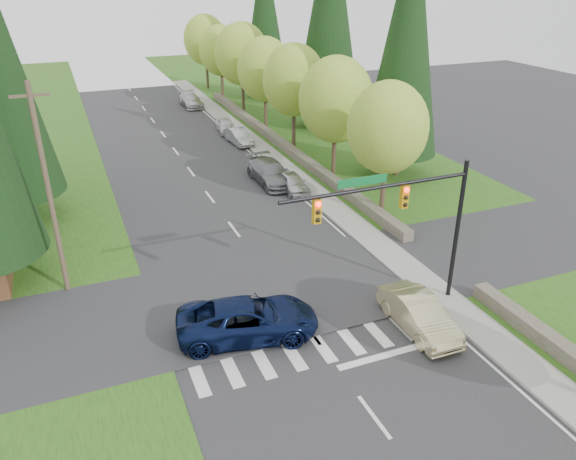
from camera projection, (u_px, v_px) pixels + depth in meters
ground at (360, 398)px, 20.47m from camera, size 120.00×120.00×0.00m
grass_east at (384, 176)px, 41.59m from camera, size 14.00×110.00×0.06m
cross_street at (280, 291)px, 27.15m from camera, size 120.00×8.00×0.10m
sidewalk_east at (298, 178)px, 41.17m from camera, size 1.80×80.00×0.13m
curb_east at (287, 179)px, 40.88m from camera, size 0.20×80.00×0.13m
stone_wall_north at (279, 142)px, 48.30m from camera, size 0.70×40.00×0.70m
traffic_signal at (406, 210)px, 23.57m from camera, size 8.70×0.37×6.80m
utility_pole at (49, 191)px, 25.03m from camera, size 1.60×0.24×10.00m
decid_tree_0 at (388, 128)px, 32.88m from camera, size 4.80×4.80×8.37m
decid_tree_1 at (336, 100)px, 38.68m from camera, size 5.20×5.20×8.80m
decid_tree_2 at (294, 80)px, 44.40m from camera, size 5.00×5.00×8.82m
decid_tree_3 at (265, 69)px, 50.39m from camera, size 5.00×5.00×8.55m
decid_tree_4 at (242, 54)px, 56.09m from camera, size 5.40×5.40×9.18m
decid_tree_5 at (221, 50)px, 62.10m from camera, size 4.80×4.80×8.30m
decid_tree_6 at (205, 40)px, 67.83m from camera, size 5.20×5.20×8.86m
conifer_e_a at (407, 38)px, 37.72m from camera, size 5.44×5.44×17.80m
conifer_e_b at (330, 7)px, 49.32m from camera, size 6.12×6.12×19.80m
conifer_e_c at (265, 13)px, 61.31m from camera, size 5.10×5.10×16.80m
sedan_champagne at (419, 314)px, 24.03m from camera, size 1.67×4.62×1.51m
suv_navy at (248, 319)px, 23.57m from camera, size 6.38×3.89×1.65m
parked_car_a at (292, 182)px, 38.72m from camera, size 1.53×3.76×1.28m
parked_car_b at (271, 172)px, 40.14m from camera, size 2.30×5.45×1.57m
parked_car_c at (239, 136)px, 48.83m from camera, size 1.72×4.10×1.32m
parked_car_d at (226, 125)px, 52.16m from camera, size 1.94×3.91×1.28m
parked_car_e at (191, 100)px, 61.39m from camera, size 2.00×4.81×1.39m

